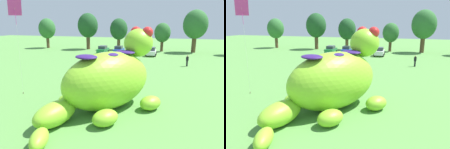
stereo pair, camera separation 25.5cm
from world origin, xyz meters
The scene contains 14 objects.
ground_plane centered at (0.00, 0.00, 0.00)m, with size 160.00×160.00×0.00m, color #568E42.
giant_inflatable_creature centered at (0.64, 0.52, 2.29)m, with size 8.48×12.18×6.27m.
car_green centered at (-9.97, 29.05, 0.86)m, with size 2.08×4.17×1.72m.
car_blue centered at (-6.58, 29.62, 0.86)m, with size 2.13×4.20×1.72m.
car_yellow centered at (-3.00, 28.74, 0.86)m, with size 2.01×4.14×1.72m.
car_white centered at (0.38, 29.20, 0.86)m, with size 2.07×4.17×1.72m.
tree_far_left centered at (-27.53, 35.10, 4.98)m, with size 4.29×4.29×7.61m.
tree_left centered at (-16.30, 35.80, 5.79)m, with size 4.98×4.98×8.85m.
tree_mid_left centered at (-8.63, 36.86, 4.94)m, with size 4.26×4.26×7.56m.
tree_centre_left centered at (1.78, 36.76, 4.26)m, with size 3.67×3.67×6.52m.
tree_centre centered at (8.75, 37.07, 6.10)m, with size 5.26×5.26×9.33m.
spectator_near_inflatable centered at (7.01, 19.90, 0.85)m, with size 0.38×0.26×1.71m.
spectator_mid_field centered at (-2.29, 11.73, 0.85)m, with size 0.38×0.26×1.71m.
tethered_flying_kite centered at (-8.14, 1.34, 7.78)m, with size 1.13×1.13×8.64m.
Camera 2 is at (5.97, -14.76, 6.61)m, focal length 34.75 mm.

